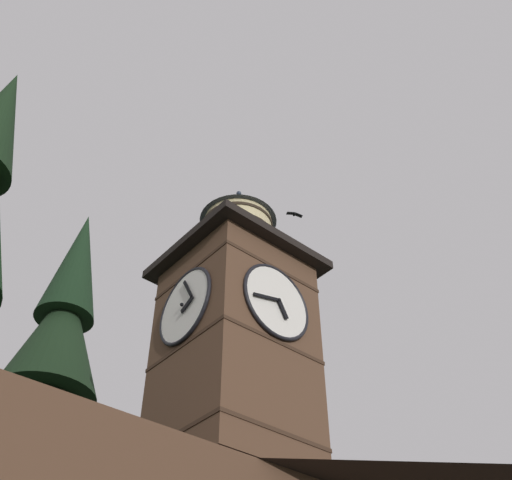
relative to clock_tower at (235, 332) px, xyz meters
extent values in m
cube|color=brown|center=(-0.02, -0.02, -1.04)|extent=(3.23, 3.23, 6.11)
cube|color=#3C291C|center=(-0.02, -0.02, -3.36)|extent=(3.27, 3.27, 0.10)
cube|color=#3C291C|center=(-0.02, -0.02, -1.07)|extent=(3.27, 3.27, 0.10)
cube|color=#3C291C|center=(-0.02, -0.02, 1.22)|extent=(3.27, 3.27, 0.10)
cylinder|color=white|center=(-0.02, 1.63, 0.08)|extent=(2.08, 0.10, 2.08)
torus|color=black|center=(-0.02, 1.65, 0.08)|extent=(2.18, 0.10, 2.18)
cube|color=black|center=(-0.14, 1.73, -0.14)|extent=(0.36, 0.04, 0.51)
cube|color=black|center=(0.40, 1.73, -0.02)|extent=(0.85, 0.04, 0.29)
sphere|color=black|center=(-0.02, 1.74, 0.08)|extent=(0.10, 0.10, 0.10)
cylinder|color=white|center=(1.63, -0.02, 0.08)|extent=(0.10, 2.08, 2.08)
torus|color=black|center=(1.65, -0.02, 0.08)|extent=(0.10, 2.18, 2.18)
cube|color=black|center=(1.73, 0.22, -0.03)|extent=(0.04, 0.52, 0.34)
cube|color=black|center=(1.73, 0.19, 0.45)|extent=(0.04, 0.49, 0.78)
sphere|color=black|center=(1.74, -0.02, 0.08)|extent=(0.10, 0.10, 0.10)
cube|color=black|center=(-0.02, -0.02, 2.14)|extent=(3.93, 3.93, 0.25)
cylinder|color=beige|center=(-0.02, -0.02, 3.16)|extent=(2.09, 2.09, 1.78)
cylinder|color=#2D2319|center=(-0.02, -0.02, 2.49)|extent=(2.15, 2.15, 0.10)
cylinder|color=#2D2319|center=(-0.02, -0.02, 2.94)|extent=(2.15, 2.15, 0.10)
cylinder|color=#2D2319|center=(-0.02, -0.02, 3.38)|extent=(2.15, 2.15, 0.10)
cylinder|color=#2D2319|center=(-0.02, -0.02, 3.83)|extent=(2.15, 2.15, 0.10)
cone|color=#424C5B|center=(-0.02, -0.02, 4.63)|extent=(2.39, 2.39, 1.17)
sphere|color=#2D3847|center=(-0.02, -0.02, 5.32)|extent=(0.16, 0.16, 0.16)
cone|color=black|center=(1.78, -7.81, 0.00)|extent=(4.65, 4.65, 5.02)
cone|color=black|center=(1.78, -7.81, 3.00)|extent=(3.41, 3.41, 4.79)
cone|color=black|center=(1.78, -7.81, 6.29)|extent=(2.16, 2.16, 5.16)
ellipsoid|color=black|center=(-5.34, -2.83, 9.79)|extent=(0.21, 0.26, 0.13)
cube|color=black|center=(-5.17, -2.90, 9.79)|extent=(0.40, 0.28, 0.11)
cube|color=black|center=(-5.51, -2.76, 9.79)|extent=(0.40, 0.28, 0.11)
camera|label=1|loc=(8.80, 11.19, -9.39)|focal=44.40mm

